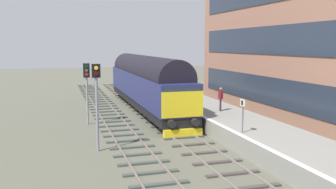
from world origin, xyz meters
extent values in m
plane|color=#5E5F4E|center=(0.00, 0.00, 0.00)|extent=(140.00, 140.00, 0.00)
cube|color=gray|center=(-0.72, 0.00, 0.07)|extent=(0.07, 60.00, 0.15)
cube|color=gray|center=(0.72, 0.00, 0.07)|extent=(0.07, 60.00, 0.15)
cube|color=#493F3C|center=(0.00, -9.73, 0.04)|extent=(2.50, 0.26, 0.09)
cube|color=#493F3C|center=(0.00, -8.11, 0.04)|extent=(2.50, 0.26, 0.09)
cube|color=#493F3C|center=(0.00, -6.49, 0.04)|extent=(2.50, 0.26, 0.09)
cube|color=#493F3C|center=(0.00, -4.86, 0.04)|extent=(2.50, 0.26, 0.09)
cube|color=#493F3C|center=(0.00, -3.24, 0.04)|extent=(2.50, 0.26, 0.09)
cube|color=#493F3C|center=(0.00, -1.62, 0.04)|extent=(2.50, 0.26, 0.09)
cube|color=#493F3C|center=(0.00, 0.00, 0.04)|extent=(2.50, 0.26, 0.09)
cube|color=#493F3C|center=(0.00, 1.62, 0.04)|extent=(2.50, 0.26, 0.09)
cube|color=#493F3C|center=(0.00, 3.24, 0.04)|extent=(2.50, 0.26, 0.09)
cube|color=#493F3C|center=(0.00, 4.86, 0.04)|extent=(2.50, 0.26, 0.09)
cube|color=#493F3C|center=(0.00, 6.49, 0.04)|extent=(2.50, 0.26, 0.09)
cube|color=#493F3C|center=(0.00, 8.11, 0.04)|extent=(2.50, 0.26, 0.09)
cube|color=#493F3C|center=(0.00, 9.73, 0.04)|extent=(2.50, 0.26, 0.09)
cube|color=#493F3C|center=(0.00, 11.35, 0.04)|extent=(2.50, 0.26, 0.09)
cube|color=#493F3C|center=(0.00, 12.97, 0.04)|extent=(2.50, 0.26, 0.09)
cube|color=#493F3C|center=(0.00, 14.59, 0.04)|extent=(2.50, 0.26, 0.09)
cube|color=#493F3C|center=(0.00, 16.22, 0.04)|extent=(2.50, 0.26, 0.09)
cube|color=#493F3C|center=(0.00, 17.84, 0.04)|extent=(2.50, 0.26, 0.09)
cube|color=#493F3C|center=(0.00, 19.46, 0.04)|extent=(2.50, 0.26, 0.09)
cube|color=#493F3C|center=(0.00, 21.08, 0.04)|extent=(2.50, 0.26, 0.09)
cube|color=#493F3C|center=(0.00, 22.70, 0.04)|extent=(2.50, 0.26, 0.09)
cube|color=#493F3C|center=(0.00, 24.32, 0.04)|extent=(2.50, 0.26, 0.09)
cube|color=#493F3C|center=(0.00, 25.95, 0.04)|extent=(2.50, 0.26, 0.09)
cube|color=#493F3C|center=(0.00, 27.57, 0.04)|extent=(2.50, 0.26, 0.09)
cube|color=#493F3C|center=(0.00, 29.19, 0.04)|extent=(2.50, 0.26, 0.09)
cube|color=gray|center=(-4.11, 0.00, 0.07)|extent=(0.07, 60.00, 0.15)
cube|color=gray|center=(-2.68, 0.00, 0.07)|extent=(0.07, 60.00, 0.15)
cube|color=#404842|center=(-3.39, -8.37, 0.04)|extent=(2.50, 0.26, 0.09)
cube|color=#404842|center=(-3.39, -6.98, 0.04)|extent=(2.50, 0.26, 0.09)
cube|color=#404842|center=(-3.39, -5.58, 0.04)|extent=(2.50, 0.26, 0.09)
cube|color=#404842|center=(-3.39, -4.19, 0.04)|extent=(2.50, 0.26, 0.09)
cube|color=#404842|center=(-3.39, -2.79, 0.04)|extent=(2.50, 0.26, 0.09)
cube|color=#404842|center=(-3.39, -1.40, 0.04)|extent=(2.50, 0.26, 0.09)
cube|color=#404842|center=(-3.39, 0.00, 0.04)|extent=(2.50, 0.26, 0.09)
cube|color=#404842|center=(-3.39, 1.40, 0.04)|extent=(2.50, 0.26, 0.09)
cube|color=#404842|center=(-3.39, 2.79, 0.04)|extent=(2.50, 0.26, 0.09)
cube|color=#404842|center=(-3.39, 4.19, 0.04)|extent=(2.50, 0.26, 0.09)
cube|color=#404842|center=(-3.39, 5.58, 0.04)|extent=(2.50, 0.26, 0.09)
cube|color=#404842|center=(-3.39, 6.98, 0.04)|extent=(2.50, 0.26, 0.09)
cube|color=#404842|center=(-3.39, 8.37, 0.04)|extent=(2.50, 0.26, 0.09)
cube|color=#404842|center=(-3.39, 9.77, 0.04)|extent=(2.50, 0.26, 0.09)
cube|color=#404842|center=(-3.39, 11.16, 0.04)|extent=(2.50, 0.26, 0.09)
cube|color=#404842|center=(-3.39, 12.56, 0.04)|extent=(2.50, 0.26, 0.09)
cube|color=#404842|center=(-3.39, 13.95, 0.04)|extent=(2.50, 0.26, 0.09)
cube|color=#404842|center=(-3.39, 15.35, 0.04)|extent=(2.50, 0.26, 0.09)
cube|color=#404842|center=(-3.39, 16.74, 0.04)|extent=(2.50, 0.26, 0.09)
cube|color=#404842|center=(-3.39, 18.14, 0.04)|extent=(2.50, 0.26, 0.09)
cube|color=#404842|center=(-3.39, 19.53, 0.04)|extent=(2.50, 0.26, 0.09)
cube|color=#404842|center=(-3.39, 20.93, 0.04)|extent=(2.50, 0.26, 0.09)
cube|color=#404842|center=(-3.39, 22.33, 0.04)|extent=(2.50, 0.26, 0.09)
cube|color=#404842|center=(-3.39, 23.72, 0.04)|extent=(2.50, 0.26, 0.09)
cube|color=#404842|center=(-3.39, 25.12, 0.04)|extent=(2.50, 0.26, 0.09)
cube|color=#404842|center=(-3.39, 26.51, 0.04)|extent=(2.50, 0.26, 0.09)
cube|color=#404842|center=(-3.39, 27.91, 0.04)|extent=(2.50, 0.26, 0.09)
cube|color=#404842|center=(-3.39, 29.30, 0.04)|extent=(2.50, 0.26, 0.09)
cube|color=gray|center=(3.60, 0.00, 0.50)|extent=(4.00, 44.00, 1.00)
cube|color=white|center=(1.75, 0.00, 1.00)|extent=(0.30, 44.00, 0.01)
cube|color=#283242|center=(8.21, -1.31, 2.10)|extent=(0.06, 30.63, 2.14)
cube|color=#283242|center=(8.21, -1.31, 5.93)|extent=(0.06, 30.63, 2.14)
cube|color=black|center=(0.00, 8.53, 0.82)|extent=(2.56, 19.64, 0.60)
cube|color=navy|center=(0.00, 8.53, 2.17)|extent=(2.70, 19.64, 2.10)
cylinder|color=black|center=(0.00, 8.53, 3.40)|extent=(2.56, 18.07, 2.57)
cube|color=yellow|center=(0.00, -1.33, 2.02)|extent=(2.65, 0.08, 1.58)
cube|color=#232D3D|center=(0.00, -1.31, 2.75)|extent=(2.38, 0.04, 0.64)
cube|color=#232D3D|center=(1.37, 8.53, 2.47)|extent=(0.04, 13.75, 0.44)
cylinder|color=black|center=(-0.75, -1.54, 0.92)|extent=(0.48, 0.35, 0.48)
cylinder|color=black|center=(0.75, -1.54, 0.92)|extent=(0.48, 0.35, 0.48)
cube|color=yellow|center=(0.00, -1.39, 0.29)|extent=(2.43, 0.36, 0.47)
cylinder|color=black|center=(0.00, 0.56, 0.52)|extent=(1.64, 1.04, 1.04)
cylinder|color=black|center=(0.00, 1.66, 0.52)|extent=(1.64, 1.04, 1.04)
cylinder|color=black|center=(0.00, 2.76, 0.52)|extent=(1.64, 1.04, 1.04)
cylinder|color=black|center=(0.00, 14.30, 0.52)|extent=(1.64, 1.04, 1.04)
cylinder|color=black|center=(0.00, 15.40, 0.52)|extent=(1.64, 1.04, 1.04)
cylinder|color=black|center=(0.00, 16.50, 0.52)|extent=(1.64, 1.04, 1.04)
cylinder|color=gray|center=(-5.25, -2.81, 2.31)|extent=(0.14, 0.14, 4.63)
cube|color=black|center=(-5.25, -2.87, 4.27)|extent=(0.44, 0.10, 0.71)
cylinder|color=yellow|center=(-5.25, -2.93, 4.43)|extent=(0.20, 0.06, 0.20)
cylinder|color=#500807|center=(-5.25, -2.93, 4.15)|extent=(0.20, 0.06, 0.20)
cylinder|color=gray|center=(-5.25, 4.01, 2.16)|extent=(0.14, 0.14, 4.33)
cube|color=black|center=(-5.25, 3.95, 3.83)|extent=(0.44, 0.10, 0.99)
cylinder|color=#0A3E13|center=(-5.25, 3.89, 4.13)|extent=(0.20, 0.06, 0.20)
cylinder|color=#50504E|center=(-5.25, 3.89, 3.85)|extent=(0.20, 0.06, 0.20)
cylinder|color=red|center=(-5.25, 3.89, 3.57)|extent=(0.20, 0.06, 0.20)
cylinder|color=slate|center=(2.08, -5.00, 1.89)|extent=(0.08, 0.08, 1.77)
cube|color=white|center=(2.05, -5.00, 2.60)|extent=(0.05, 0.44, 0.36)
cube|color=black|center=(2.02, -5.00, 2.60)|extent=(0.01, 0.20, 0.24)
cylinder|color=#372835|center=(3.63, 1.12, 1.43)|extent=(0.13, 0.13, 0.84)
cylinder|color=#372835|center=(3.72, 1.30, 1.43)|extent=(0.13, 0.13, 0.84)
cylinder|color=maroon|center=(3.68, 1.21, 2.13)|extent=(0.46, 0.46, 0.56)
sphere|color=#8C6F4F|center=(3.68, 1.21, 2.54)|extent=(0.22, 0.22, 0.22)
cylinder|color=maroon|center=(3.59, 1.02, 2.13)|extent=(0.09, 0.09, 0.52)
cylinder|color=maroon|center=(3.77, 1.40, 2.13)|extent=(0.09, 0.09, 0.52)
camera|label=1|loc=(-7.08, -21.87, 5.61)|focal=39.02mm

